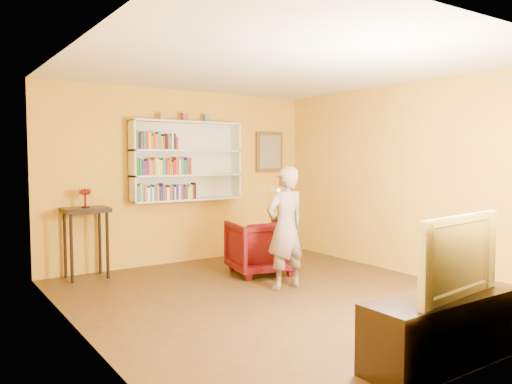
# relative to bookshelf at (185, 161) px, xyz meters

# --- Properties ---
(room_shell) EXTENTS (5.30, 5.80, 2.88)m
(room_shell) POSITION_rel_bookshelf_xyz_m (0.00, -2.41, -0.58)
(room_shell) COLOR #3F2A14
(room_shell) RESTS_ON ground
(bookshelf) EXTENTS (1.80, 0.29, 1.23)m
(bookshelf) POSITION_rel_bookshelf_xyz_m (0.00, 0.00, 0.00)
(bookshelf) COLOR silver
(bookshelf) RESTS_ON room_shell
(books_row_lower) EXTENTS (0.95, 0.19, 0.26)m
(books_row_lower) POSITION_rel_bookshelf_xyz_m (-0.40, -0.11, -0.47)
(books_row_lower) COLOR teal
(books_row_lower) RESTS_ON bookshelf
(books_row_middle) EXTENTS (0.87, 0.19, 0.27)m
(books_row_middle) POSITION_rel_bookshelf_xyz_m (-0.42, -0.11, -0.08)
(books_row_middle) COLOR #186F34
(books_row_middle) RESTS_ON bookshelf
(books_row_upper) EXTENTS (0.65, 0.19, 0.26)m
(books_row_upper) POSITION_rel_bookshelf_xyz_m (-0.54, -0.10, 0.30)
(books_row_upper) COLOR #186F34
(books_row_upper) RESTS_ON bookshelf
(ornament_left) EXTENTS (0.08, 0.08, 0.11)m
(ornament_left) POSITION_rel_bookshelf_xyz_m (-0.41, -0.06, 0.67)
(ornament_left) COLOR #A87B30
(ornament_left) RESTS_ON bookshelf
(ornament_centre) EXTENTS (0.09, 0.09, 0.12)m
(ornament_centre) POSITION_rel_bookshelf_xyz_m (-0.04, -0.06, 0.68)
(ornament_centre) COLOR #8D2F48
(ornament_centre) RESTS_ON bookshelf
(ornament_right) EXTENTS (0.09, 0.09, 0.12)m
(ornament_right) POSITION_rel_bookshelf_xyz_m (0.35, -0.06, 0.68)
(ornament_right) COLOR slate
(ornament_right) RESTS_ON bookshelf
(framed_painting) EXTENTS (0.55, 0.05, 0.70)m
(framed_painting) POSITION_rel_bookshelf_xyz_m (1.65, 0.05, 0.16)
(framed_painting) COLOR brown
(framed_painting) RESTS_ON room_shell
(console_table) EXTENTS (0.60, 0.45, 0.97)m
(console_table) POSITION_rel_bookshelf_xyz_m (-1.59, -0.16, -0.79)
(console_table) COLOR black
(console_table) RESTS_ON ground
(ruby_lustre) EXTENTS (0.16, 0.16, 0.26)m
(ruby_lustre) POSITION_rel_bookshelf_xyz_m (-1.59, -0.16, -0.43)
(ruby_lustre) COLOR maroon
(ruby_lustre) RESTS_ON console_table
(armchair) EXTENTS (0.97, 0.98, 0.76)m
(armchair) POSITION_rel_bookshelf_xyz_m (0.53, -1.29, -1.21)
(armchair) COLOR #40040C
(armchair) RESTS_ON ground
(person) EXTENTS (0.57, 0.38, 1.55)m
(person) POSITION_rel_bookshelf_xyz_m (0.33, -2.14, -0.82)
(person) COLOR #6F5C51
(person) RESTS_ON ground
(game_remote) EXTENTS (0.04, 0.15, 0.04)m
(game_remote) POSITION_rel_bookshelf_xyz_m (-0.01, -2.38, -0.32)
(game_remote) COLOR white
(game_remote) RESTS_ON person
(tv_cabinet) EXTENTS (1.55, 0.47, 0.55)m
(tv_cabinet) POSITION_rel_bookshelf_xyz_m (0.01, -4.66, -1.32)
(tv_cabinet) COLOR black
(tv_cabinet) RESTS_ON ground
(television) EXTENTS (1.15, 0.29, 0.65)m
(television) POSITION_rel_bookshelf_xyz_m (0.01, -4.66, -0.71)
(television) COLOR black
(television) RESTS_ON tv_cabinet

